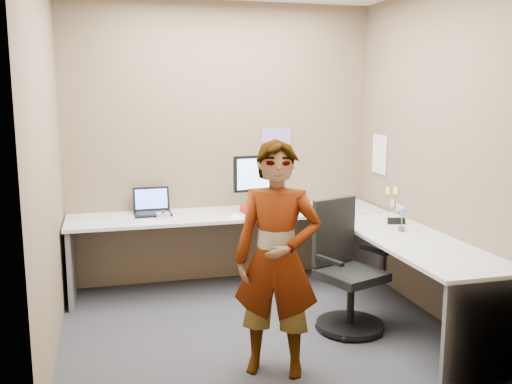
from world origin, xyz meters
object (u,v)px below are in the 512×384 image
object	(u,v)px
desk	(293,240)
monitor	(259,176)
office_chair	(346,278)
person	(277,259)

from	to	relation	value
desk	monitor	bearing A→B (deg)	106.32
office_chair	person	size ratio (longest dim) A/B	0.65
monitor	office_chair	world-z (taller)	monitor
desk	office_chair	size ratio (longest dim) A/B	2.97
office_chair	desk	bearing A→B (deg)	93.03
monitor	desk	bearing A→B (deg)	-80.76
monitor	person	size ratio (longest dim) A/B	0.33
monitor	person	distance (m)	1.72
office_chair	person	bearing A→B (deg)	-163.67
desk	monitor	size ratio (longest dim) A/B	5.90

